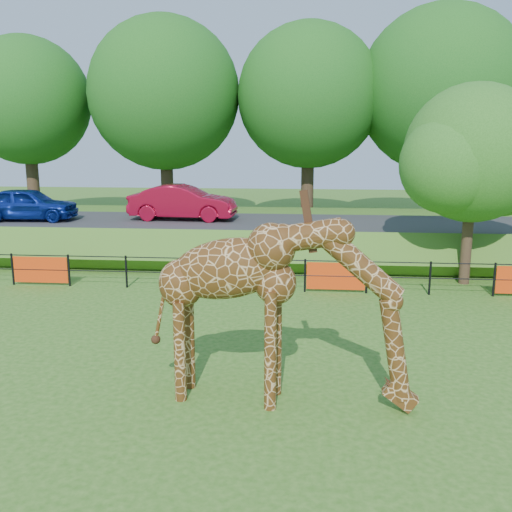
% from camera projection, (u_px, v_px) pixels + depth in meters
% --- Properties ---
extents(ground, '(90.00, 90.00, 0.00)m').
position_uv_depth(ground, '(199.00, 399.00, 11.13)').
color(ground, '#2E6118').
rests_on(ground, ground).
extents(giraffe, '(5.15, 1.43, 3.63)m').
position_uv_depth(giraffe, '(282.00, 312.00, 10.64)').
color(giraffe, '#532E11').
rests_on(giraffe, ground).
extents(perimeter_fence, '(28.07, 0.10, 1.10)m').
position_uv_depth(perimeter_fence, '(244.00, 274.00, 18.81)').
color(perimeter_fence, black).
rests_on(perimeter_fence, ground).
extents(embankment, '(40.00, 9.00, 1.30)m').
position_uv_depth(embankment, '(262.00, 233.00, 26.10)').
color(embankment, '#2E6118').
rests_on(embankment, ground).
extents(road, '(40.00, 5.00, 0.12)m').
position_uv_depth(road, '(260.00, 223.00, 24.49)').
color(road, '#313033').
rests_on(road, embankment).
extents(car_blue, '(4.28, 1.94, 1.42)m').
position_uv_depth(car_blue, '(28.00, 204.00, 24.66)').
color(car_blue, '#122A96').
rests_on(car_blue, road).
extents(car_red, '(4.66, 1.79, 1.52)m').
position_uv_depth(car_red, '(183.00, 202.00, 24.85)').
color(car_red, '#A70B28').
rests_on(car_red, road).
extents(visitor, '(0.64, 0.51, 1.52)m').
position_uv_depth(visitor, '(234.00, 263.00, 19.51)').
color(visitor, black).
rests_on(visitor, ground).
extents(tree_east, '(5.40, 4.71, 6.76)m').
position_uv_depth(tree_east, '(476.00, 159.00, 18.95)').
color(tree_east, '#332217').
rests_on(tree_east, ground).
extents(bg_tree_line, '(37.30, 8.80, 11.82)m').
position_uv_depth(bg_tree_line, '(307.00, 95.00, 30.91)').
color(bg_tree_line, '#332217').
rests_on(bg_tree_line, ground).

